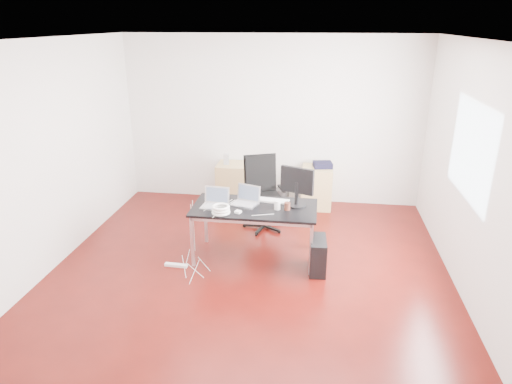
# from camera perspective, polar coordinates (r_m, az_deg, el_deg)

# --- Properties ---
(room_shell) EXTENTS (5.00, 5.00, 5.00)m
(room_shell) POSITION_cam_1_polar(r_m,az_deg,el_deg) (5.35, -0.43, 3.47)
(room_shell) COLOR #3E0A07
(room_shell) RESTS_ON ground
(desk) EXTENTS (1.60, 0.80, 0.73)m
(desk) POSITION_cam_1_polar(r_m,az_deg,el_deg) (5.91, -0.17, -2.33)
(desk) COLOR black
(desk) RESTS_ON ground
(office_chair) EXTENTS (0.62, 0.64, 1.08)m
(office_chair) POSITION_cam_1_polar(r_m,az_deg,el_deg) (6.86, 0.83, 0.38)
(office_chair) COLOR black
(office_chair) RESTS_ON ground
(filing_cabinet_left) EXTENTS (0.50, 0.50, 0.70)m
(filing_cabinet_left) POSITION_cam_1_polar(r_m,az_deg,el_deg) (7.88, -2.95, 1.10)
(filing_cabinet_left) COLOR tan
(filing_cabinet_left) RESTS_ON ground
(filing_cabinet_right) EXTENTS (0.50, 0.50, 0.70)m
(filing_cabinet_right) POSITION_cam_1_polar(r_m,az_deg,el_deg) (7.75, 7.59, 0.59)
(filing_cabinet_right) COLOR tan
(filing_cabinet_right) RESTS_ON ground
(pc_tower) EXTENTS (0.23, 0.46, 0.44)m
(pc_tower) POSITION_cam_1_polar(r_m,az_deg,el_deg) (5.84, 7.71, -7.82)
(pc_tower) COLOR black
(pc_tower) RESTS_ON ground
(wastebasket) EXTENTS (0.24, 0.24, 0.28)m
(wastebasket) POSITION_cam_1_polar(r_m,az_deg,el_deg) (7.86, 3.27, -0.59)
(wastebasket) COLOR black
(wastebasket) RESTS_ON ground
(power_strip) EXTENTS (0.30, 0.07, 0.04)m
(power_strip) POSITION_cam_1_polar(r_m,az_deg,el_deg) (6.06, -9.95, -9.00)
(power_strip) COLOR white
(power_strip) RESTS_ON ground
(laptop_left) EXTENTS (0.35, 0.28, 0.23)m
(laptop_left) POSITION_cam_1_polar(r_m,az_deg,el_deg) (5.92, -5.11, -1.24)
(laptop_left) COLOR silver
(laptop_left) RESTS_ON desk
(laptop_right) EXTENTS (0.39, 0.35, 0.23)m
(laptop_right) POSITION_cam_1_polar(r_m,az_deg,el_deg) (5.97, -1.23, -0.96)
(laptop_right) COLOR silver
(laptop_right) RESTS_ON desk
(monitor) EXTENTS (0.44, 0.26, 0.51)m
(monitor) POSITION_cam_1_polar(r_m,az_deg,el_deg) (5.86, 5.15, 0.94)
(monitor) COLOR black
(monitor) RESTS_ON desk
(keyboard) EXTENTS (0.45, 0.19, 0.02)m
(keyboard) POSITION_cam_1_polar(r_m,az_deg,el_deg) (6.06, 2.10, -1.08)
(keyboard) COLOR white
(keyboard) RESTS_ON desk
(cup_white) EXTENTS (0.09, 0.09, 0.12)m
(cup_white) POSITION_cam_1_polar(r_m,az_deg,el_deg) (5.79, 2.69, -1.62)
(cup_white) COLOR white
(cup_white) RESTS_ON desk
(cup_brown) EXTENTS (0.10, 0.10, 0.10)m
(cup_brown) POSITION_cam_1_polar(r_m,az_deg,el_deg) (5.79, 3.92, -1.77)
(cup_brown) COLOR #57291D
(cup_brown) RESTS_ON desk
(cable_coil) EXTENTS (0.24, 0.24, 0.11)m
(cable_coil) POSITION_cam_1_polar(r_m,az_deg,el_deg) (5.68, -4.42, -2.20)
(cable_coil) COLOR white
(cable_coil) RESTS_ON desk
(power_adapter) EXTENTS (0.09, 0.09, 0.03)m
(power_adapter) POSITION_cam_1_polar(r_m,az_deg,el_deg) (5.70, -2.27, -2.48)
(power_adapter) COLOR white
(power_adapter) RESTS_ON desk
(speaker) EXTENTS (0.10, 0.09, 0.18)m
(speaker) POSITION_cam_1_polar(r_m,az_deg,el_deg) (7.72, -3.74, 4.11)
(speaker) COLOR #9E9E9E
(speaker) RESTS_ON filing_cabinet_left
(navy_garment) EXTENTS (0.34, 0.29, 0.09)m
(navy_garment) POSITION_cam_1_polar(r_m,az_deg,el_deg) (7.64, 8.33, 3.39)
(navy_garment) COLOR black
(navy_garment) RESTS_ON filing_cabinet_right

